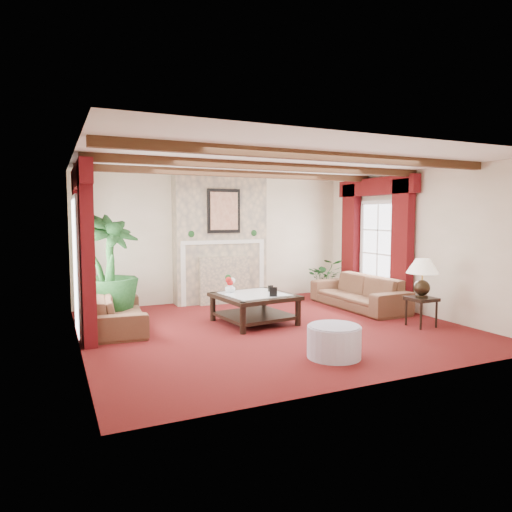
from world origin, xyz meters
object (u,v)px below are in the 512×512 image
side_table (421,312)px  ottoman (334,342)px  coffee_table (254,309)px  sofa_right (358,287)px  potted_palm (109,291)px  sofa_left (119,305)px

side_table → ottoman: bearing=-160.5°
coffee_table → ottoman: coffee_table is taller
side_table → sofa_right: bearing=90.2°
potted_palm → ottoman: potted_palm is taller
sofa_left → ottoman: sofa_left is taller
side_table → potted_palm: bearing=151.0°
sofa_left → side_table: bearing=-108.2°
potted_palm → coffee_table: 2.59m
sofa_right → potted_palm: (-4.70, 0.91, 0.09)m
side_table → coffee_table: bearing=150.6°
coffee_table → side_table: coffee_table is taller
sofa_left → side_table: (4.61, -1.98, -0.13)m
sofa_right → potted_palm: 4.79m
sofa_left → potted_palm: size_ratio=0.92×
sofa_left → coffee_table: sofa_left is taller
sofa_left → side_table: sofa_left is taller
sofa_left → potted_palm: 0.65m
sofa_right → side_table: sofa_right is taller
sofa_left → side_table: size_ratio=4.00×
side_table → sofa_left: bearing=156.8°
sofa_right → side_table: size_ratio=4.51×
potted_palm → coffee_table: (2.26, -1.23, -0.27)m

